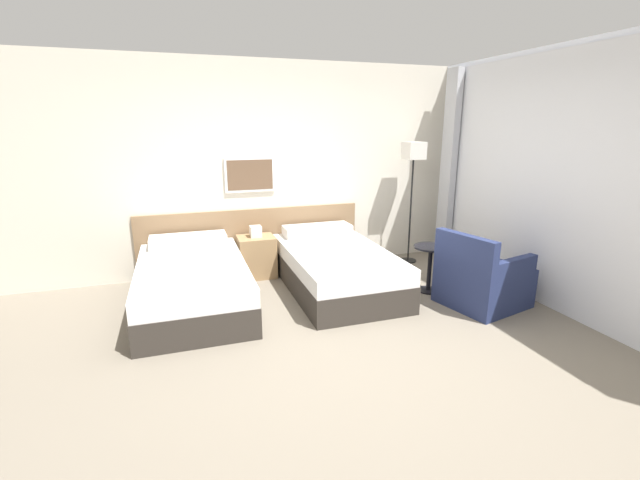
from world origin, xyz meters
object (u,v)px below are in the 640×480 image
bed_near_window (336,268)px  nightstand (257,256)px  bed_near_door (193,284)px  armchair (482,281)px  floor_lamp (413,161)px  side_table (430,260)px

bed_near_window → nightstand: 1.09m
bed_near_door → armchair: 3.13m
nightstand → floor_lamp: floor_lamp is taller
floor_lamp → side_table: floor_lamp is taller
floor_lamp → armchair: (-0.02, -1.61, -1.15)m
bed_near_door → nightstand: bearing=41.0°
bed_near_window → side_table: bearing=-23.4°
bed_near_window → side_table: bed_near_window is taller
side_table → armchair: armchair is taller
floor_lamp → side_table: bearing=-107.7°
nightstand → side_table: bearing=-32.1°
bed_near_door → nightstand: size_ratio=2.89×
armchair → bed_near_door: bearing=58.8°
nightstand → bed_near_window: bearing=-41.0°
bed_near_door → floor_lamp: (3.00, 0.65, 1.17)m
armchair → side_table: bearing=18.3°
bed_near_door → bed_near_window: bearing=0.0°
bed_near_window → floor_lamp: floor_lamp is taller
nightstand → side_table: nightstand is taller
bed_near_door → nightstand: (0.82, 0.71, 0.02)m
side_table → armchair: 0.62m
bed_near_door → armchair: armchair is taller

